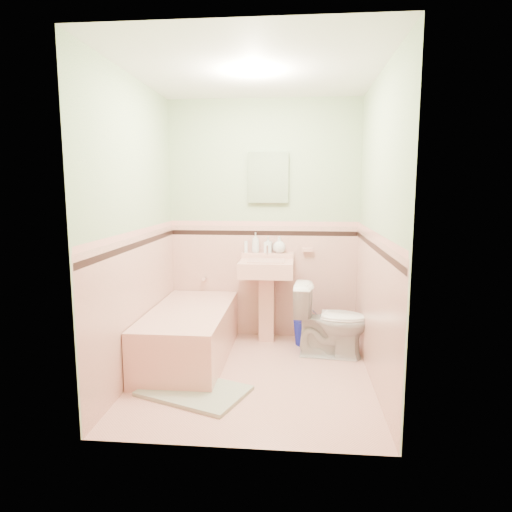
# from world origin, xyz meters

# --- Properties ---
(floor) EXTENTS (2.20, 2.20, 0.00)m
(floor) POSITION_xyz_m (0.00, 0.00, 0.00)
(floor) COLOR #E6A997
(floor) RESTS_ON ground
(ceiling) EXTENTS (2.20, 2.20, 0.00)m
(ceiling) POSITION_xyz_m (0.00, 0.00, 2.50)
(ceiling) COLOR white
(ceiling) RESTS_ON ground
(wall_back) EXTENTS (2.50, 0.00, 2.50)m
(wall_back) POSITION_xyz_m (0.00, 1.10, 1.25)
(wall_back) COLOR beige
(wall_back) RESTS_ON ground
(wall_front) EXTENTS (2.50, 0.00, 2.50)m
(wall_front) POSITION_xyz_m (0.00, -1.10, 1.25)
(wall_front) COLOR beige
(wall_front) RESTS_ON ground
(wall_left) EXTENTS (0.00, 2.50, 2.50)m
(wall_left) POSITION_xyz_m (-1.00, 0.00, 1.25)
(wall_left) COLOR beige
(wall_left) RESTS_ON ground
(wall_right) EXTENTS (0.00, 2.50, 2.50)m
(wall_right) POSITION_xyz_m (1.00, 0.00, 1.25)
(wall_right) COLOR beige
(wall_right) RESTS_ON ground
(wainscot_back) EXTENTS (2.00, 0.00, 2.00)m
(wainscot_back) POSITION_xyz_m (0.00, 1.09, 0.60)
(wainscot_back) COLOR #E9AE9C
(wainscot_back) RESTS_ON ground
(wainscot_front) EXTENTS (2.00, 0.00, 2.00)m
(wainscot_front) POSITION_xyz_m (0.00, -1.09, 0.60)
(wainscot_front) COLOR #E9AE9C
(wainscot_front) RESTS_ON ground
(wainscot_left) EXTENTS (0.00, 2.20, 2.20)m
(wainscot_left) POSITION_xyz_m (-0.99, 0.00, 0.60)
(wainscot_left) COLOR #E9AE9C
(wainscot_left) RESTS_ON ground
(wainscot_right) EXTENTS (0.00, 2.20, 2.20)m
(wainscot_right) POSITION_xyz_m (0.99, 0.00, 0.60)
(wainscot_right) COLOR #E9AE9C
(wainscot_right) RESTS_ON ground
(accent_back) EXTENTS (2.00, 0.00, 2.00)m
(accent_back) POSITION_xyz_m (0.00, 1.08, 1.12)
(accent_back) COLOR black
(accent_back) RESTS_ON ground
(accent_front) EXTENTS (2.00, 0.00, 2.00)m
(accent_front) POSITION_xyz_m (0.00, -1.08, 1.12)
(accent_front) COLOR black
(accent_front) RESTS_ON ground
(accent_left) EXTENTS (0.00, 2.20, 2.20)m
(accent_left) POSITION_xyz_m (-0.98, 0.00, 1.12)
(accent_left) COLOR black
(accent_left) RESTS_ON ground
(accent_right) EXTENTS (0.00, 2.20, 2.20)m
(accent_right) POSITION_xyz_m (0.98, 0.00, 1.12)
(accent_right) COLOR black
(accent_right) RESTS_ON ground
(cap_back) EXTENTS (2.00, 0.00, 2.00)m
(cap_back) POSITION_xyz_m (0.00, 1.08, 1.22)
(cap_back) COLOR #E69B8D
(cap_back) RESTS_ON ground
(cap_front) EXTENTS (2.00, 0.00, 2.00)m
(cap_front) POSITION_xyz_m (0.00, -1.08, 1.22)
(cap_front) COLOR #E69B8D
(cap_front) RESTS_ON ground
(cap_left) EXTENTS (0.00, 2.20, 2.20)m
(cap_left) POSITION_xyz_m (-0.98, 0.00, 1.22)
(cap_left) COLOR #E69B8D
(cap_left) RESTS_ON ground
(cap_right) EXTENTS (0.00, 2.20, 2.20)m
(cap_right) POSITION_xyz_m (0.98, 0.00, 1.22)
(cap_right) COLOR #E69B8D
(cap_right) RESTS_ON ground
(bathtub) EXTENTS (0.70, 1.50, 0.45)m
(bathtub) POSITION_xyz_m (-0.63, 0.33, 0.23)
(bathtub) COLOR #E1A28F
(bathtub) RESTS_ON floor
(tub_faucet) EXTENTS (0.04, 0.12, 0.04)m
(tub_faucet) POSITION_xyz_m (-0.63, 1.05, 0.63)
(tub_faucet) COLOR silver
(tub_faucet) RESTS_ON wall_back
(sink) EXTENTS (0.55, 0.48, 0.86)m
(sink) POSITION_xyz_m (0.05, 0.86, 0.43)
(sink) COLOR #E1A28F
(sink) RESTS_ON floor
(sink_faucet) EXTENTS (0.02, 0.02, 0.10)m
(sink_faucet) POSITION_xyz_m (0.05, 1.00, 0.95)
(sink_faucet) COLOR silver
(sink_faucet) RESTS_ON sink
(medicine_cabinet) EXTENTS (0.40, 0.04, 0.50)m
(medicine_cabinet) POSITION_xyz_m (0.05, 1.07, 1.70)
(medicine_cabinet) COLOR white
(medicine_cabinet) RESTS_ON wall_back
(soap_dish) EXTENTS (0.11, 0.06, 0.04)m
(soap_dish) POSITION_xyz_m (0.47, 1.06, 0.95)
(soap_dish) COLOR #E1A28F
(soap_dish) RESTS_ON wall_back
(soap_bottle_left) EXTENTS (0.09, 0.09, 0.21)m
(soap_bottle_left) POSITION_xyz_m (-0.08, 1.04, 1.02)
(soap_bottle_left) COLOR #B2B2B2
(soap_bottle_left) RESTS_ON sink
(soap_bottle_mid) EXTENTS (0.09, 0.09, 0.17)m
(soap_bottle_mid) POSITION_xyz_m (0.06, 1.04, 1.00)
(soap_bottle_mid) COLOR #B2B2B2
(soap_bottle_mid) RESTS_ON sink
(soap_bottle_right) EXTENTS (0.17, 0.17, 0.17)m
(soap_bottle_right) POSITION_xyz_m (0.17, 1.04, 1.00)
(soap_bottle_right) COLOR #B2B2B2
(soap_bottle_right) RESTS_ON sink
(tube) EXTENTS (0.04, 0.04, 0.12)m
(tube) POSITION_xyz_m (-0.18, 1.04, 0.98)
(tube) COLOR white
(tube) RESTS_ON sink
(toilet) EXTENTS (0.72, 0.45, 0.70)m
(toilet) POSITION_xyz_m (0.69, 0.53, 0.35)
(toilet) COLOR white
(toilet) RESTS_ON floor
(bucket) EXTENTS (0.30, 0.30, 0.25)m
(bucket) POSITION_xyz_m (0.46, 0.82, 0.13)
(bucket) COLOR #101A9D
(bucket) RESTS_ON floor
(bath_mat) EXTENTS (0.93, 0.78, 0.03)m
(bath_mat) POSITION_xyz_m (-0.43, -0.38, 0.02)
(bath_mat) COLOR gray
(bath_mat) RESTS_ON floor
(shoe) EXTENTS (0.18, 0.12, 0.07)m
(shoe) POSITION_xyz_m (-0.58, -0.33, 0.06)
(shoe) COLOR #BF1E59
(shoe) RESTS_ON bath_mat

